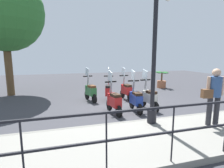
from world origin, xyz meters
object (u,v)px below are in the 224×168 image
at_px(scooter_far_1, 109,91).
at_px(scooter_far_2, 90,91).
at_px(scooter_near_1, 136,99).
at_px(pedestrian_with_bag, 214,93).
at_px(lamp_post_near, 154,62).
at_px(tree_large, 3,12).
at_px(scooter_near_0, 149,97).
at_px(potted_palm, 162,81).
at_px(scooter_near_2, 114,101).
at_px(scooter_far_0, 126,90).

height_order(scooter_far_1, scooter_far_2, same).
bearing_deg(scooter_near_1, pedestrian_with_bag, -144.16).
height_order(lamp_post_near, pedestrian_with_bag, lamp_post_near).
xyz_separation_m(tree_large, scooter_far_2, (-2.39, -3.87, -3.71)).
bearing_deg(scooter_far_1, scooter_far_2, 91.12).
xyz_separation_m(scooter_near_0, scooter_near_1, (-0.10, 0.60, 0.00)).
bearing_deg(tree_large, scooter_near_0, -125.98).
xyz_separation_m(potted_palm, scooter_near_1, (-4.07, 3.59, 0.04)).
relative_size(scooter_near_2, scooter_far_2, 1.00).
bearing_deg(scooter_far_0, lamp_post_near, 168.04).
height_order(lamp_post_near, scooter_far_2, lamp_post_near).
distance_m(scooter_far_0, scooter_far_1, 0.85).
height_order(scooter_near_1, scooter_far_0, same).
xyz_separation_m(tree_large, scooter_far_0, (-2.61, -5.52, -3.71)).
relative_size(tree_large, scooter_far_0, 4.00).
bearing_deg(scooter_far_2, scooter_far_1, -119.49).
distance_m(potted_palm, scooter_far_0, 4.06).
bearing_deg(scooter_far_2, potted_palm, -82.01).
distance_m(potted_palm, scooter_near_0, 4.97).
height_order(lamp_post_near, scooter_far_1, lamp_post_near).
relative_size(tree_large, scooter_near_2, 4.00).
relative_size(scooter_near_2, scooter_far_0, 1.00).
relative_size(lamp_post_near, scooter_near_1, 2.58).
xyz_separation_m(scooter_near_2, scooter_far_0, (1.75, -1.12, 0.00)).
bearing_deg(potted_palm, scooter_far_1, 118.94).
bearing_deg(scooter_near_2, scooter_far_0, -40.81).
distance_m(potted_palm, scooter_far_2, 5.41).
relative_size(potted_palm, scooter_far_1, 0.69).
bearing_deg(tree_large, scooter_far_1, -119.06).
height_order(tree_large, scooter_near_2, tree_large).
xyz_separation_m(scooter_near_1, scooter_far_1, (1.76, 0.59, 0.00)).
bearing_deg(scooter_near_2, lamp_post_near, -162.61).
relative_size(potted_palm, scooter_near_0, 0.69).
bearing_deg(scooter_far_0, tree_large, 59.99).
bearing_deg(pedestrian_with_bag, scooter_near_0, 28.85).
height_order(pedestrian_with_bag, scooter_far_1, pedestrian_with_bag).
relative_size(tree_large, potted_palm, 5.80).
relative_size(potted_palm, scooter_far_0, 0.69).
relative_size(pedestrian_with_bag, potted_palm, 1.50).
height_order(scooter_near_0, scooter_near_2, same).
relative_size(potted_palm, scooter_far_2, 0.69).
height_order(lamp_post_near, tree_large, tree_large).
distance_m(pedestrian_with_bag, tree_large, 9.78).
xyz_separation_m(pedestrian_with_bag, potted_palm, (6.18, -2.21, -0.63)).
bearing_deg(scooter_far_1, scooter_near_1, -145.80).
height_order(scooter_near_0, scooter_near_1, same).
height_order(lamp_post_near, potted_palm, lamp_post_near).
xyz_separation_m(lamp_post_near, scooter_far_0, (3.23, -0.41, -1.42)).
height_order(potted_palm, scooter_near_1, scooter_near_1).
bearing_deg(scooter_far_0, scooter_near_1, 166.56).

